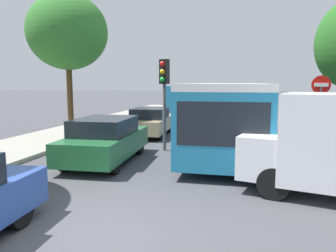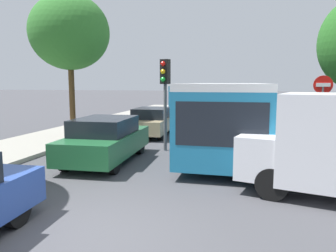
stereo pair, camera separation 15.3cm
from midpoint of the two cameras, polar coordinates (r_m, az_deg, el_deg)
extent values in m
plane|color=#47474C|center=(5.90, -14.96, -18.29)|extent=(200.00, 200.00, 0.00)
cube|color=#9E998E|center=(19.38, -13.08, 0.00)|extent=(3.20, 35.18, 0.14)
cube|color=teal|center=(12.74, 10.31, 1.79)|extent=(2.59, 9.49, 2.05)
cube|color=black|center=(12.71, 10.35, 3.44)|extent=(2.60, 9.11, 0.90)
cube|color=silver|center=(12.68, 10.43, 6.84)|extent=(2.59, 9.49, 0.20)
cube|color=teal|center=(21.69, 11.35, 4.09)|extent=(2.57, 6.50, 2.05)
cube|color=black|center=(21.68, 11.38, 5.06)|extent=(2.59, 6.24, 0.90)
cube|color=silver|center=(21.66, 11.43, 7.05)|extent=(2.57, 6.50, 0.20)
cylinder|color=black|center=(17.96, 11.05, 3.41)|extent=(1.89, 1.01, 1.88)
cube|color=black|center=(8.05, 8.88, 0.30)|extent=(2.24, 0.11, 1.10)
cylinder|color=black|center=(9.87, 15.65, -4.71)|extent=(0.30, 1.00, 1.00)
cylinder|color=black|center=(9.98, 3.28, -4.30)|extent=(0.30, 1.00, 1.00)
cylinder|color=black|center=(15.85, 14.59, -0.13)|extent=(0.30, 1.00, 1.00)
cylinder|color=black|center=(15.92, 6.88, 0.09)|extent=(0.30, 1.00, 1.00)
cylinder|color=black|center=(21.76, 14.12, 1.91)|extent=(0.30, 1.00, 1.00)
cylinder|color=black|center=(21.81, 8.49, 2.06)|extent=(0.30, 1.00, 1.00)
cube|color=teal|center=(30.18, 4.81, 5.12)|extent=(3.05, 11.73, 2.02)
cube|color=black|center=(30.16, 4.82, 5.81)|extent=(3.05, 11.15, 0.85)
cube|color=silver|center=(30.15, 4.83, 7.23)|extent=(3.05, 11.73, 0.20)
cylinder|color=black|center=(34.19, 4.19, 4.09)|extent=(0.34, 1.02, 1.01)
cylinder|color=black|center=(33.84, 7.80, 4.00)|extent=(0.34, 1.02, 1.01)
cylinder|color=black|center=(27.05, 1.17, 3.20)|extent=(0.34, 1.02, 1.01)
cylinder|color=black|center=(26.60, 5.71, 3.10)|extent=(0.34, 1.02, 1.01)
cylinder|color=black|center=(6.54, -25.18, -13.15)|extent=(0.25, 0.64, 0.63)
cube|color=#236638|center=(10.76, -11.15, -3.07)|extent=(1.96, 4.23, 0.67)
cube|color=black|center=(10.57, -11.43, 0.00)|extent=(1.72, 2.25, 0.51)
cylinder|color=black|center=(12.29, -12.09, -3.08)|extent=(0.25, 0.64, 0.63)
cylinder|color=black|center=(11.81, -5.43, -3.37)|extent=(0.25, 0.64, 0.63)
cylinder|color=black|center=(9.94, -17.90, -5.80)|extent=(0.25, 0.64, 0.63)
cylinder|color=black|center=(9.34, -9.83, -6.38)|extent=(0.25, 0.64, 0.63)
cube|color=tan|center=(15.91, -3.34, 0.33)|extent=(1.83, 3.95, 0.63)
cube|color=black|center=(15.76, -3.43, 2.28)|extent=(1.61, 2.10, 0.48)
cylinder|color=black|center=(17.30, -4.60, 0.04)|extent=(0.23, 0.60, 0.59)
cylinder|color=black|center=(17.00, -0.10, -0.07)|extent=(0.23, 0.60, 0.59)
cylinder|color=black|center=(14.94, -7.02, -1.19)|extent=(0.23, 0.60, 0.59)
cylinder|color=black|center=(14.59, -1.83, -1.34)|extent=(0.23, 0.60, 0.59)
cube|color=silver|center=(8.36, 15.81, -4.52)|extent=(1.33, 2.06, 1.00)
cylinder|color=black|center=(7.61, 17.41, -9.50)|extent=(0.76, 0.41, 0.72)
cylinder|color=black|center=(9.21, 19.20, -6.61)|extent=(0.76, 0.41, 0.72)
cylinder|color=#56595E|center=(12.22, -0.99, 3.57)|extent=(0.12, 0.12, 3.40)
cube|color=black|center=(12.20, -1.00, 9.44)|extent=(0.38, 0.33, 0.90)
sphere|color=red|center=(12.08, -1.38, 10.78)|extent=(0.18, 0.18, 0.18)
sphere|color=#EAAD14|center=(12.07, -1.38, 9.46)|extent=(0.18, 0.18, 0.18)
sphere|color=green|center=(12.06, -1.37, 8.13)|extent=(0.18, 0.18, 0.18)
cylinder|color=#56595E|center=(13.84, 24.54, 1.28)|extent=(0.08, 0.08, 2.40)
cylinder|color=red|center=(13.77, 24.83, 6.53)|extent=(0.70, 0.03, 0.70)
cube|color=white|center=(13.75, 24.84, 6.53)|extent=(0.50, 0.04, 0.14)
cylinder|color=#51381E|center=(15.59, -16.94, 4.34)|extent=(0.26, 0.26, 3.53)
ellipsoid|color=#33752D|center=(15.73, -17.38, 15.36)|extent=(3.53, 3.53, 3.32)
camera|label=1|loc=(0.08, -90.43, -0.06)|focal=35.00mm
camera|label=2|loc=(0.08, 89.57, 0.06)|focal=35.00mm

